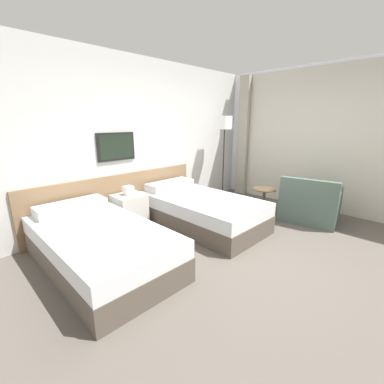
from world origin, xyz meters
TOP-DOWN VIEW (x-y plane):
  - ground_plane at (0.00, 0.00)m, footprint 16.00×16.00m
  - wall_headboard at (-0.04, 2.25)m, footprint 10.00×0.10m
  - wall_window at (2.53, -0.03)m, footprint 0.21×4.73m
  - bed_near_door at (-1.50, 1.18)m, footprint 1.12×2.04m
  - bed_near_window at (0.26, 1.18)m, footprint 1.12×2.04m
  - nightstand at (-0.62, 1.93)m, footprint 0.47×0.42m
  - floor_lamp at (1.62, 1.79)m, footprint 0.24×0.24m
  - side_table at (1.27, 0.60)m, footprint 0.39×0.39m
  - armchair at (1.71, -0.03)m, footprint 0.86×1.00m

SIDE VIEW (x-z plane):
  - ground_plane at x=0.00m, z-range 0.00..0.00m
  - bed_near_door at x=-1.50m, z-range -0.06..0.56m
  - bed_near_window at x=0.26m, z-range -0.06..0.56m
  - armchair at x=1.71m, z-range -0.12..0.66m
  - nightstand at x=-0.62m, z-range -0.06..0.62m
  - side_table at x=1.27m, z-range 0.10..0.64m
  - wall_headboard at x=-0.04m, z-range -0.06..2.64m
  - wall_window at x=2.53m, z-range -0.01..2.69m
  - floor_lamp at x=1.62m, z-range 0.59..2.37m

